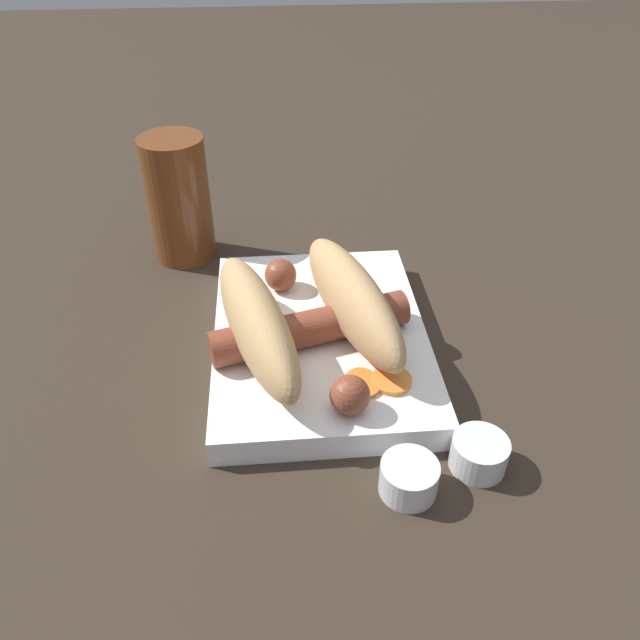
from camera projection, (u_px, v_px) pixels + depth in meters
The scene contains 8 objects.
ground_plane at pixel (320, 350), 0.57m from camera, with size 3.00×3.00×0.00m, color #33281E.
food_tray at pixel (320, 340), 0.56m from camera, with size 0.25×0.19×0.02m.
bread_roll at pixel (306, 313), 0.52m from camera, with size 0.21×0.17×0.06m.
sausage at pixel (311, 328), 0.53m from camera, with size 0.20×0.17×0.03m.
pickled_veggies at pixel (374, 382), 0.49m from camera, with size 0.04×0.06×0.00m.
condiment_cup_near at pixel (409, 479), 0.44m from camera, with size 0.04×0.04×0.03m.
condiment_cup_far at pixel (479, 455), 0.45m from camera, with size 0.04×0.04×0.03m.
drink_glass at pixel (179, 200), 0.66m from camera, with size 0.07×0.07×0.13m.
Camera 1 is at (-0.43, 0.04, 0.37)m, focal length 35.00 mm.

